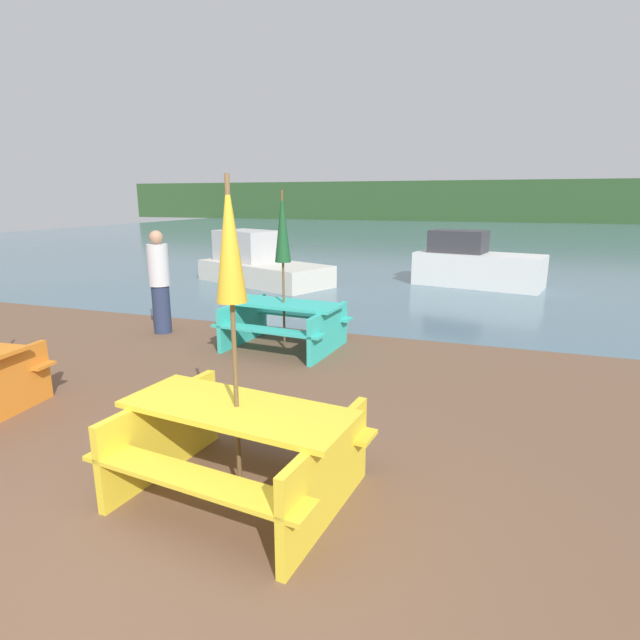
% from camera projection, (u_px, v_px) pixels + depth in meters
% --- Properties ---
extents(ground_plane, '(60.00, 60.00, 0.00)m').
position_uv_depth(ground_plane, '(120.00, 580.00, 3.11)').
color(ground_plane, brown).
extents(water, '(60.00, 50.00, 0.00)m').
position_uv_depth(water, '(461.00, 235.00, 31.60)').
color(water, slate).
rests_on(water, ground_plane).
extents(far_treeline, '(80.00, 1.60, 4.00)m').
position_uv_depth(far_treeline, '(476.00, 201.00, 49.47)').
color(far_treeline, '#284723').
rests_on(far_treeline, water).
extents(picnic_table_yellow, '(1.98, 1.58, 0.76)m').
position_uv_depth(picnic_table_yellow, '(238.00, 441.00, 3.91)').
color(picnic_table_yellow, yellow).
rests_on(picnic_table_yellow, ground_plane).
extents(picnic_table_teal, '(1.91, 1.53, 0.73)m').
position_uv_depth(picnic_table_teal, '(284.00, 320.00, 7.83)').
color(picnic_table_teal, '#33B7A8').
rests_on(picnic_table_teal, ground_plane).
extents(umbrella_gold, '(0.23, 0.23, 2.48)m').
position_uv_depth(umbrella_gold, '(230.00, 247.00, 3.55)').
color(umbrella_gold, brown).
rests_on(umbrella_gold, ground_plane).
extents(umbrella_darkgreen, '(0.25, 0.25, 2.43)m').
position_uv_depth(umbrella_darkgreen, '(282.00, 229.00, 7.49)').
color(umbrella_darkgreen, brown).
rests_on(umbrella_darkgreen, ground_plane).
extents(boat, '(4.23, 3.05, 1.43)m').
position_uv_depth(boat, '(259.00, 264.00, 13.94)').
color(boat, beige).
rests_on(boat, water).
extents(boat_second, '(3.48, 2.01, 1.47)m').
position_uv_depth(boat_second, '(475.00, 265.00, 13.40)').
color(boat_second, silver).
rests_on(boat_second, water).
extents(person, '(0.36, 0.36, 1.78)m').
position_uv_depth(person, '(160.00, 282.00, 8.62)').
color(person, '#283351').
rests_on(person, ground_plane).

